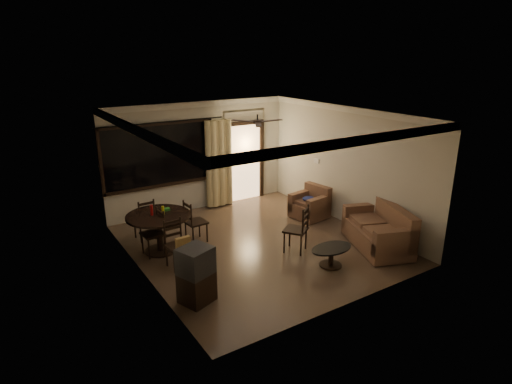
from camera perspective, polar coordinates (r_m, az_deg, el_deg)
ground at (r=9.34m, az=0.18°, el=-6.95°), size 5.50×5.50×0.00m
room_shell at (r=10.50m, az=-2.35°, el=6.43°), size 5.50×6.70×5.50m
dining_table at (r=8.99m, az=-12.83°, el=-4.01°), size 1.31×1.31×1.04m
dining_chair_west at (r=9.04m, az=-13.45°, el=-6.41°), size 0.44×0.44×0.95m
dining_chair_east at (r=9.45m, az=-8.04°, el=-4.96°), size 0.44×0.44×0.95m
dining_chair_south at (r=8.41m, az=-10.30°, el=-7.98°), size 0.44×0.50×0.95m
dining_chair_north at (r=9.80m, az=-14.55°, el=-4.52°), size 0.44×0.44×0.95m
tv_cabinet at (r=7.21m, az=-7.97°, el=-10.88°), size 0.63×0.60×0.97m
sofa at (r=9.44m, az=16.21°, el=-5.06°), size 1.45×1.90×0.90m
armchair at (r=10.78m, az=7.31°, el=-1.73°), size 0.87×0.87×0.78m
coffee_table at (r=8.47m, az=9.99°, el=-8.09°), size 0.89×0.53×0.39m
side_chair at (r=8.95m, az=5.34°, el=-6.10°), size 0.62×0.62×1.00m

